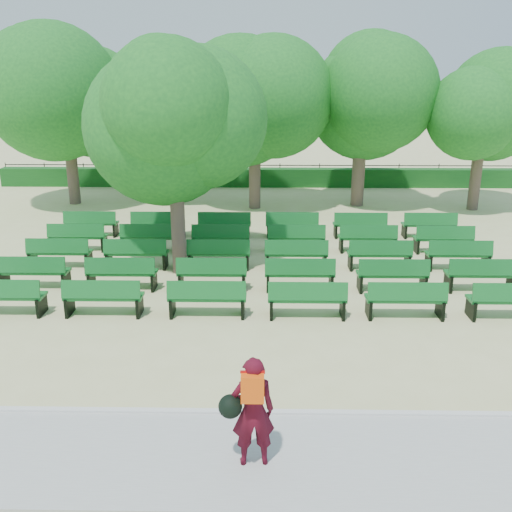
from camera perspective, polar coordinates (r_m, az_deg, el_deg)
The scene contains 9 objects.
ground at distance 15.39m, azimuth -0.20°, elevation -2.77°, with size 120.00×120.00×0.00m, color #CCC787.
paving at distance 8.83m, azimuth -1.30°, elevation -19.63°, with size 30.00×2.20×0.06m, color #B0B1AC.
curb at distance 9.76m, azimuth -1.02°, elevation -15.44°, with size 30.00×0.12×0.10m, color silver.
hedge at distance 28.84m, azimuth 0.41°, elevation 7.86°, with size 26.00×0.70×0.90m, color #14501A.
fence at distance 29.31m, azimuth 0.41°, elevation 7.13°, with size 26.00×0.10×1.02m, color black, non-canonical shape.
tree_line at distance 25.00m, azimuth 0.30°, elevation 5.28°, with size 21.80×6.80×7.04m, color #1E7223, non-canonical shape.
bench_array at distance 16.55m, azimuth 0.16°, elevation -0.94°, with size 1.84×0.67×1.14m.
tree_among at distance 15.59m, azimuth -8.20°, elevation 12.44°, with size 4.20×4.20×5.90m.
person at distance 8.22m, azimuth -0.49°, elevation -15.16°, with size 0.81×0.50×1.67m.
Camera 1 is at (0.32, -14.41, 5.39)m, focal length 40.00 mm.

